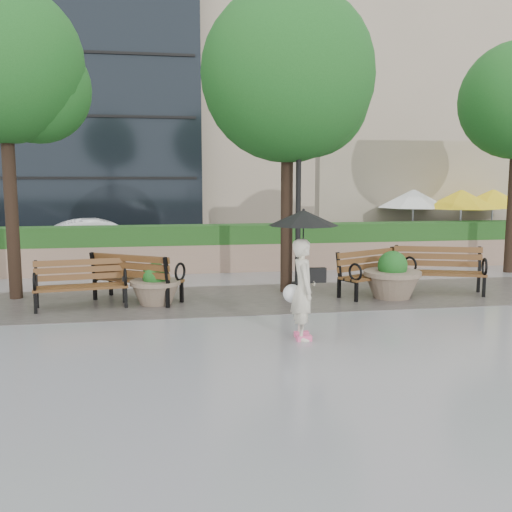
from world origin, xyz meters
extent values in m
plane|color=gray|center=(0.00, 0.00, 0.00)|extent=(100.00, 100.00, 0.00)
cube|color=#383330|center=(0.00, 3.00, 0.01)|extent=(28.00, 3.20, 0.01)
cube|color=#957660|center=(0.00, 7.00, 0.40)|extent=(24.00, 0.80, 0.80)
cube|color=#204717|center=(0.00, 7.00, 1.08)|extent=(24.00, 0.75, 0.55)
cube|color=tan|center=(9.50, 10.00, 2.00)|extent=(10.00, 0.60, 4.00)
cube|color=#204717|center=(9.00, 7.80, 0.45)|extent=(8.00, 0.50, 0.90)
cube|color=black|center=(0.00, 11.00, 0.00)|extent=(40.00, 7.00, 0.00)
cube|color=tan|center=(10.00, 23.00, 10.00)|extent=(18.00, 10.00, 20.00)
cube|color=brown|center=(-2.58, 2.60, 0.46)|extent=(1.92, 0.81, 0.05)
cube|color=brown|center=(-2.61, 2.89, 0.78)|extent=(1.87, 0.38, 0.44)
cube|color=black|center=(-2.58, 2.63, 0.24)|extent=(1.94, 0.91, 0.48)
torus|color=black|center=(-3.42, 2.30, 0.64)|extent=(0.10, 0.39, 0.38)
torus|color=black|center=(-1.68, 2.53, 0.64)|extent=(0.10, 0.39, 0.38)
cube|color=brown|center=(-1.43, 3.14, 0.49)|extent=(2.00, 1.60, 0.06)
cube|color=brown|center=(-1.60, 2.88, 0.83)|extent=(1.74, 1.21, 0.47)
cube|color=black|center=(-1.45, 3.11, 0.26)|extent=(2.06, 1.69, 0.51)
torus|color=black|center=(-0.54, 2.79, 0.69)|extent=(0.27, 0.37, 0.41)
torus|color=black|center=(-2.11, 3.83, 0.69)|extent=(0.27, 0.37, 0.41)
cube|color=brown|center=(3.95, 2.86, 0.47)|extent=(1.98, 1.37, 0.05)
cube|color=brown|center=(3.82, 3.13, 0.80)|extent=(1.78, 0.97, 0.45)
cube|color=black|center=(3.94, 2.89, 0.25)|extent=(2.03, 1.47, 0.49)
torus|color=black|center=(3.23, 2.28, 0.66)|extent=(0.22, 0.38, 0.40)
torus|color=black|center=(4.86, 3.09, 0.66)|extent=(0.22, 0.38, 0.40)
cube|color=brown|center=(5.45, 2.80, 0.49)|extent=(2.11, 1.23, 0.06)
cube|color=brown|center=(5.55, 3.10, 0.84)|extent=(1.96, 0.78, 0.47)
cube|color=black|center=(5.46, 2.84, 0.26)|extent=(2.15, 1.33, 0.52)
torus|color=black|center=(4.48, 2.92, 0.70)|extent=(0.19, 0.41, 0.42)
torus|color=black|center=(6.29, 2.30, 0.70)|extent=(0.19, 0.41, 0.42)
cylinder|color=#7F6B56|center=(-1.07, 2.78, 0.48)|extent=(1.07, 1.07, 0.09)
sphere|color=#134415|center=(-1.07, 2.78, 0.62)|extent=(0.55, 0.55, 0.55)
cylinder|color=#7F6B56|center=(4.19, 2.54, 0.57)|extent=(1.28, 1.28, 0.10)
sphere|color=#134415|center=(4.19, 2.54, 0.74)|extent=(0.66, 0.66, 0.66)
cylinder|color=black|center=(2.17, 3.24, 1.86)|extent=(0.12, 0.12, 3.72)
cylinder|color=black|center=(2.17, 3.24, 0.15)|extent=(0.28, 0.28, 0.30)
sphere|color=black|center=(2.17, 3.24, 3.77)|extent=(0.24, 0.24, 0.24)
cylinder|color=black|center=(-4.16, 3.89, 2.39)|extent=(0.28, 0.28, 4.77)
sphere|color=#134415|center=(-4.16, 3.89, 5.11)|extent=(3.39, 3.39, 3.39)
sphere|color=#134415|center=(-3.56, 4.19, 4.64)|extent=(2.38, 2.38, 2.38)
cylinder|color=black|center=(1.99, 3.63, 2.34)|extent=(0.28, 0.28, 4.68)
sphere|color=#134415|center=(1.99, 3.63, 5.01)|extent=(3.95, 3.95, 3.95)
sphere|color=#134415|center=(2.59, 3.93, 4.54)|extent=(2.77, 2.77, 2.77)
cylinder|color=black|center=(7.61, 8.96, 0.05)|extent=(0.40, 0.40, 0.10)
cylinder|color=#99999E|center=(7.61, 8.96, 1.10)|extent=(0.06, 0.06, 2.20)
cone|color=white|center=(7.61, 8.96, 2.00)|extent=(2.50, 2.50, 0.60)
cylinder|color=black|center=(8.91, 8.14, 0.05)|extent=(0.40, 0.40, 0.10)
cylinder|color=#99999E|center=(8.91, 8.14, 1.10)|extent=(0.06, 0.06, 2.20)
cone|color=yellow|center=(8.91, 8.14, 2.00)|extent=(2.50, 2.50, 0.60)
cylinder|color=black|center=(10.31, 8.54, 0.05)|extent=(0.40, 0.40, 0.10)
cylinder|color=#99999E|center=(10.31, 8.54, 1.10)|extent=(0.06, 0.06, 2.20)
cone|color=yellow|center=(10.31, 8.54, 2.00)|extent=(2.50, 2.50, 0.60)
imported|color=white|center=(-2.86, 9.83, 0.68)|extent=(4.34, 2.25, 1.36)
imported|color=beige|center=(1.40, -0.33, 0.90)|extent=(0.50, 0.69, 1.81)
cube|color=#F2598C|center=(1.41, -0.21, 0.05)|extent=(0.13, 0.26, 0.09)
cube|color=#F2598C|center=(1.39, -0.47, 0.05)|extent=(0.13, 0.26, 0.09)
cube|color=black|center=(1.62, -0.29, 1.07)|extent=(0.14, 0.35, 0.25)
sphere|color=white|center=(1.26, -0.10, 0.73)|extent=(0.32, 0.32, 0.32)
cylinder|color=black|center=(1.40, -0.28, 1.58)|extent=(0.02, 0.02, 0.96)
cone|color=black|center=(1.40, -0.28, 2.03)|extent=(1.17, 1.17, 0.25)
camera|label=1|loc=(-0.92, -9.40, 2.68)|focal=40.00mm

